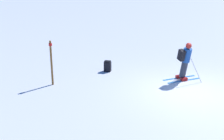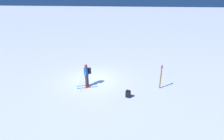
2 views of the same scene
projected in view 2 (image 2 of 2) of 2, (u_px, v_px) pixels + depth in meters
name	position (u px, v px, depth m)	size (l,w,h in m)	color
ground_plane	(93.00, 79.00, 14.32)	(300.00, 300.00, 0.00)	white
skier	(87.00, 74.00, 13.00)	(1.35, 1.61, 1.69)	#1E7AC6
spare_backpack	(128.00, 94.00, 11.63)	(0.28, 0.34, 0.50)	black
trail_marker	(161.00, 76.00, 12.53)	(0.13, 0.13, 1.82)	brown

